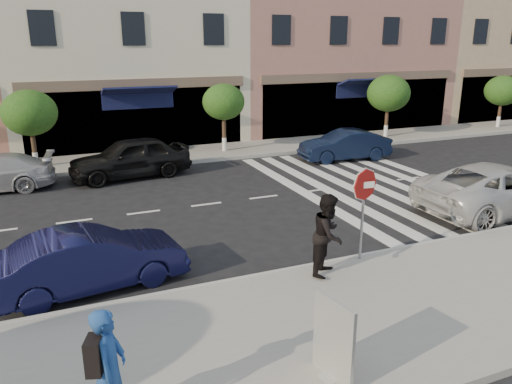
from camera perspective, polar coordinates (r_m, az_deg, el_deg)
name	(u,v)px	position (r m, az deg, el deg)	size (l,w,h in m)	color
ground	(254,251)	(12.51, -0.18, -6.79)	(120.00, 120.00, 0.00)	black
sidewalk_near	(333,324)	(9.51, 8.84, -14.73)	(60.00, 4.50, 0.15)	gray
sidewalk_far	(159,157)	(22.56, -11.02, 3.97)	(60.00, 3.00, 0.15)	gray
building_centre	(118,30)	(27.84, -15.47, 17.37)	(11.00, 9.00, 11.00)	beige
building_east_mid	(323,14)	(31.85, 7.61, 19.50)	(13.00, 9.00, 13.00)	#AF7368
building_east_far	(479,25)	(39.58, 24.17, 16.99)	(12.00, 9.00, 12.00)	#D0AF85
street_tree_wb	(29,113)	(21.55, -24.47, 8.21)	(2.10, 2.10, 3.06)	#473323
street_tree_c	(224,102)	(22.77, -3.73, 10.20)	(1.90, 1.90, 3.04)	#473323
street_tree_ea	(389,93)	(27.06, 14.91, 10.83)	(2.20, 2.20, 3.19)	#473323
street_tree_eb	(503,91)	(32.55, 26.35, 10.32)	(2.00, 2.00, 2.94)	#473323
stop_sign	(364,193)	(11.43, 12.28, -0.09)	(0.77, 0.15, 2.19)	gray
photographer	(110,368)	(7.06, -16.35, -18.78)	(0.62, 0.41, 1.70)	navy
walker	(328,235)	(10.83, 8.28, -4.83)	(0.88, 0.68, 1.80)	black
poster_board	(334,341)	(7.76, 8.87, -16.50)	(0.35, 0.86, 1.31)	beige
car_near_mid	(91,260)	(11.06, -18.39, -7.37)	(1.37, 3.93, 1.29)	black
car_near_right	(499,188)	(16.79, 26.06, 0.38)	(2.46, 5.33, 1.48)	silver
car_far_mid	(130,158)	(19.51, -14.20, 3.82)	(1.81, 4.50, 1.53)	black
car_far_right	(345,145)	(22.11, 10.10, 5.29)	(1.38, 3.95, 1.30)	black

